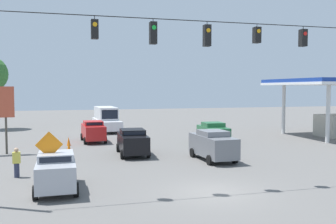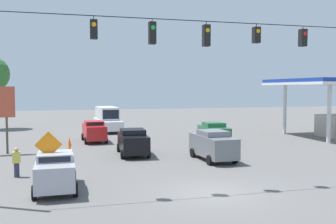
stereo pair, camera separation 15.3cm
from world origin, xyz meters
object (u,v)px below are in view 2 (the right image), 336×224
Objects in this scene: traffic_cone_second at (66,163)px; traffic_cone_third at (67,153)px; box_truck_white_withflow_deep at (107,119)px; traffic_cone_fourth at (69,146)px; sedan_grey_crossing_near at (213,145)px; sedan_green_oncoming_far at (214,133)px; traffic_cone_fifth at (69,141)px; work_zone_sign at (49,149)px; sedan_red_withflow_far at (94,131)px; pedestrian at (17,162)px; overhead_signal_span at (205,69)px; sedan_silver_parked_shoulder at (55,171)px; traffic_cone_nearest at (69,173)px; sedan_black_withflow_mid at (133,141)px.

traffic_cone_third is at bearing -91.17° from traffic_cone_second.
traffic_cone_fourth is at bearing 72.01° from box_truck_white_withflow_deep.
traffic_cone_fourth is (9.36, -6.30, -0.68)m from sedan_grey_crossing_near.
box_truck_white_withflow_deep is (7.90, -12.61, 0.37)m from sedan_green_oncoming_far.
traffic_cone_fifth is 14.36m from work_zone_sign.
pedestrian is (5.02, 12.72, -0.18)m from sedan_red_withflow_far.
overhead_signal_span is 8.40m from work_zone_sign.
box_truck_white_withflow_deep is 25.05m from work_zone_sign.
overhead_signal_span is 11.44m from pedestrian.
sedan_silver_parked_shoulder is 1.42× the size of work_zone_sign.
box_truck_white_withflow_deep is 10.06× the size of traffic_cone_nearest.
sedan_black_withflow_mid is at bearing 90.78° from box_truck_white_withflow_deep.
sedan_red_withflow_far reaches higher than traffic_cone_fifth.
traffic_cone_second is 3.04m from pedestrian.
sedan_red_withflow_far is 0.58× the size of box_truck_white_withflow_deep.
pedestrian is at bearing 8.11° from sedan_grey_crossing_near.
sedan_red_withflow_far is 1.09× the size of sedan_silver_parked_shoulder.
sedan_grey_crossing_near reaches higher than sedan_black_withflow_mid.
overhead_signal_span is 4.94× the size of sedan_red_withflow_far.
traffic_cone_second is at bearing -149.81° from pedestrian.
overhead_signal_span reaches higher than sedan_red_withflow_far.
work_zone_sign is (0.99, 14.24, 1.61)m from traffic_cone_fifth.
traffic_cone_nearest is (9.45, 3.24, -0.68)m from sedan_grey_crossing_near.
sedan_black_withflow_mid is 8.99m from pedestrian.
overhead_signal_span is 15.14m from traffic_cone_fourth.
traffic_cone_fifth is at bearing -92.78° from sedan_silver_parked_shoulder.
sedan_green_oncoming_far reaches higher than traffic_cone_fifth.
sedan_grey_crossing_near is 11.25m from sedan_silver_parked_shoulder.
traffic_cone_third is at bearing 74.87° from box_truck_white_withflow_deep.
sedan_green_oncoming_far is 0.89× the size of sedan_grey_crossing_near.
traffic_cone_third is 0.26× the size of work_zone_sign.
traffic_cone_second is at bearing 77.80° from sedan_red_withflow_far.
sedan_green_oncoming_far is 17.74m from work_zone_sign.
sedan_red_withflow_far is 1.54× the size of work_zone_sign.
sedan_silver_parked_shoulder is at bearing 122.70° from pedestrian.
work_zone_sign is (5.46, 8.54, 1.00)m from sedan_black_withflow_mid.
overhead_signal_span is 5.39× the size of sedan_green_oncoming_far.
sedan_black_withflow_mid is at bearing -35.57° from sedan_grey_crossing_near.
box_truck_white_withflow_deep is 15.95m from sedan_black_withflow_mid.
traffic_cone_fourth is (-0.23, -6.52, 0.00)m from traffic_cone_second.
sedan_silver_parked_shoulder is at bearing 58.87° from sedan_black_withflow_mid.
traffic_cone_nearest is 6.29m from traffic_cone_third.
sedan_red_withflow_far is 7.84m from sedan_black_withflow_mid.
traffic_cone_fourth is (12.17, 0.53, -0.61)m from sedan_green_oncoming_far.
sedan_red_withflow_far reaches higher than sedan_silver_parked_shoulder.
traffic_cone_nearest is at bearing 18.93° from sedan_grey_crossing_near.
traffic_cone_second is (6.63, -6.07, -5.44)m from overhead_signal_span.
box_truck_white_withflow_deep is (-2.07, -8.45, 0.37)m from sedan_red_withflow_far.
overhead_signal_span is 28.93× the size of traffic_cone_fourth.
pedestrian is at bearing 30.19° from traffic_cone_second.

